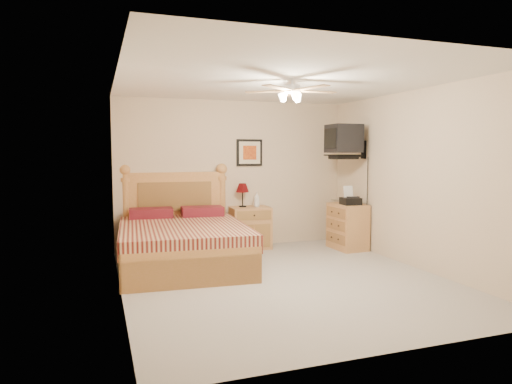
{
  "coord_description": "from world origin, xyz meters",
  "views": [
    {
      "loc": [
        -2.22,
        -5.26,
        1.63
      ],
      "look_at": [
        -0.07,
        0.9,
        1.06
      ],
      "focal_mm": 32.0,
      "sensor_mm": 36.0,
      "label": 1
    }
  ],
  "objects": [
    {
      "name": "floor",
      "position": [
        0.0,
        0.0,
        0.0
      ],
      "size": [
        4.5,
        4.5,
        0.0
      ],
      "primitive_type": "plane",
      "color": "#A69F96",
      "rests_on": "ground"
    },
    {
      "name": "ceiling",
      "position": [
        0.0,
        0.0,
        2.5
      ],
      "size": [
        4.0,
        4.5,
        0.04
      ],
      "primitive_type": "cube",
      "color": "white",
      "rests_on": "ground"
    },
    {
      "name": "wall_back",
      "position": [
        0.0,
        2.25,
        1.25
      ],
      "size": [
        4.0,
        0.04,
        2.5
      ],
      "primitive_type": "cube",
      "color": "beige",
      "rests_on": "ground"
    },
    {
      "name": "wall_front",
      "position": [
        0.0,
        -2.25,
        1.25
      ],
      "size": [
        4.0,
        0.04,
        2.5
      ],
      "primitive_type": "cube",
      "color": "beige",
      "rests_on": "ground"
    },
    {
      "name": "wall_left",
      "position": [
        -2.0,
        0.0,
        1.25
      ],
      "size": [
        0.04,
        4.5,
        2.5
      ],
      "primitive_type": "cube",
      "color": "beige",
      "rests_on": "ground"
    },
    {
      "name": "wall_right",
      "position": [
        2.0,
        0.0,
        1.25
      ],
      "size": [
        0.04,
        4.5,
        2.5
      ],
      "primitive_type": "cube",
      "color": "beige",
      "rests_on": "ground"
    },
    {
      "name": "bed",
      "position": [
        -1.1,
        1.12,
        0.72
      ],
      "size": [
        1.85,
        2.34,
        1.44
      ],
      "primitive_type": null,
      "rotation": [
        0.0,
        0.0,
        -0.07
      ],
      "color": "#C78C3D",
      "rests_on": "ground"
    },
    {
      "name": "nightstand",
      "position": [
        0.21,
        2.0,
        0.35
      ],
      "size": [
        0.67,
        0.52,
        0.7
      ],
      "primitive_type": "cube",
      "rotation": [
        0.0,
        0.0,
        -0.05
      ],
      "color": "#9D6E45",
      "rests_on": "ground"
    },
    {
      "name": "table_lamp",
      "position": [
        0.1,
        2.08,
        0.9
      ],
      "size": [
        0.27,
        0.27,
        0.4
      ],
      "primitive_type": null,
      "rotation": [
        0.0,
        0.0,
        -0.27
      ],
      "color": "#53080C",
      "rests_on": "nightstand"
    },
    {
      "name": "lotion_bottle",
      "position": [
        0.32,
        1.99,
        0.83
      ],
      "size": [
        0.12,
        0.12,
        0.26
      ],
      "primitive_type": "imported",
      "rotation": [
        0.0,
        0.0,
        0.2
      ],
      "color": "silver",
      "rests_on": "nightstand"
    },
    {
      "name": "framed_picture",
      "position": [
        0.27,
        2.23,
        1.62
      ],
      "size": [
        0.46,
        0.04,
        0.46
      ],
      "primitive_type": "cube",
      "color": "black",
      "rests_on": "wall_back"
    },
    {
      "name": "dresser",
      "position": [
        1.73,
        1.39,
        0.38
      ],
      "size": [
        0.48,
        0.67,
        0.77
      ],
      "primitive_type": "cube",
      "rotation": [
        0.0,
        0.0,
        0.04
      ],
      "color": "#A47943",
      "rests_on": "ground"
    },
    {
      "name": "fax_machine",
      "position": [
        1.71,
        1.27,
        0.92
      ],
      "size": [
        0.31,
        0.33,
        0.31
      ],
      "primitive_type": null,
      "rotation": [
        0.0,
        0.0,
        -0.08
      ],
      "color": "black",
      "rests_on": "dresser"
    },
    {
      "name": "magazine_lower",
      "position": [
        1.69,
        1.63,
        0.78
      ],
      "size": [
        0.25,
        0.32,
        0.03
      ],
      "primitive_type": "imported",
      "rotation": [
        0.0,
        0.0,
        0.09
      ],
      "color": "beige",
      "rests_on": "dresser"
    },
    {
      "name": "magazine_upper",
      "position": [
        1.68,
        1.64,
        0.8
      ],
      "size": [
        0.31,
        0.34,
        0.02
      ],
      "primitive_type": "imported",
      "rotation": [
        0.0,
        0.0,
        0.5
      ],
      "color": "gray",
      "rests_on": "magazine_lower"
    },
    {
      "name": "wall_tv",
      "position": [
        1.75,
        1.34,
        1.81
      ],
      "size": [
        0.56,
        0.46,
        0.58
      ],
      "primitive_type": null,
      "color": "black",
      "rests_on": "wall_right"
    },
    {
      "name": "ceiling_fan",
      "position": [
        0.0,
        -0.2,
        2.36
      ],
      "size": [
        1.14,
        1.14,
        0.28
      ],
      "primitive_type": null,
      "color": "white",
      "rests_on": "ceiling"
    }
  ]
}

